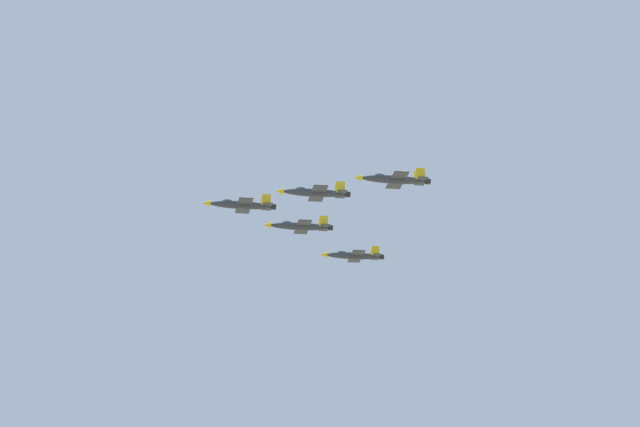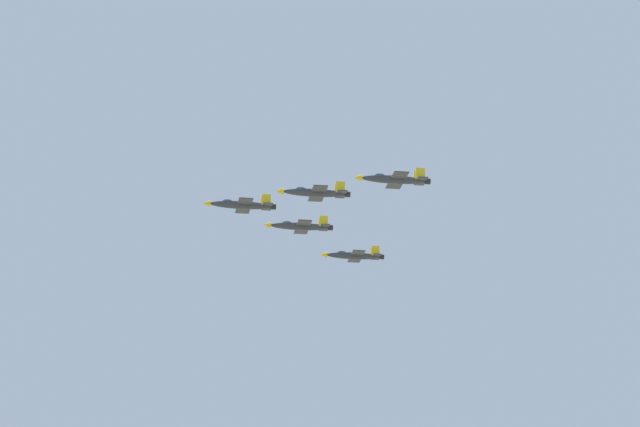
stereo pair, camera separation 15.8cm
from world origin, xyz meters
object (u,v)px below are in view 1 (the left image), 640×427
at_px(jet_left_wingman, 315,193).
at_px(jet_right_outer, 353,256).
at_px(jet_lead, 241,205).
at_px(jet_right_wingman, 300,226).
at_px(jet_left_outer, 394,179).

xyz_separation_m(jet_left_wingman, jet_right_outer, (31.46, -20.84, -1.37)).
distance_m(jet_lead, jet_left_wingman, 18.10).
bearing_deg(jet_right_wingman, jet_left_outer, 112.00).
bearing_deg(jet_left_outer, jet_left_wingman, -40.56).
xyz_separation_m(jet_left_outer, jet_right_outer, (45.80, -9.83, -0.47)).
xyz_separation_m(jet_lead, jet_left_outer, (-28.68, -22.03, -1.83)).
distance_m(jet_lead, jet_left_outer, 36.21).
bearing_deg(jet_left_outer, jet_lead, -40.56).
bearing_deg(jet_lead, jet_left_outer, 138.88).
height_order(jet_left_outer, jet_right_outer, jet_left_outer).
bearing_deg(jet_right_outer, jet_left_outer, 90.73).
bearing_deg(jet_right_wingman, jet_lead, 40.95).
distance_m(jet_lead, jet_right_outer, 36.24).
bearing_deg(jet_right_outer, jet_right_wingman, 41.09).
distance_m(jet_left_wingman, jet_right_outer, 37.76).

